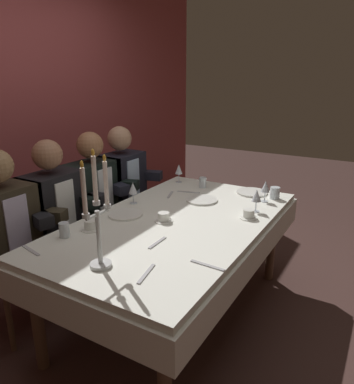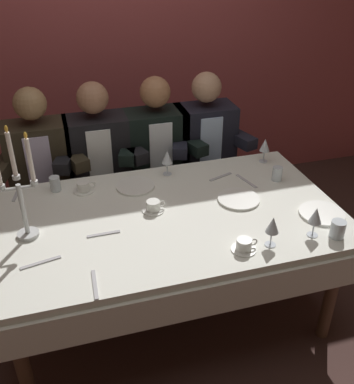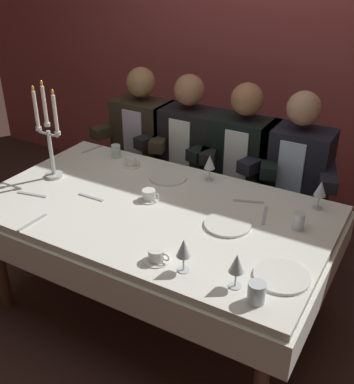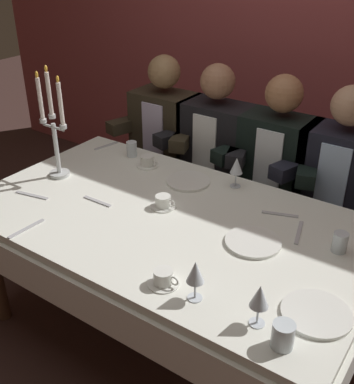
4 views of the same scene
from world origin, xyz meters
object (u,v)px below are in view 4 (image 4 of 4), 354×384
Objects in this scene: wine_glass_3 at (236,167)px; seated_diner_0 at (165,131)px; water_tumbler_2 at (283,335)px; seated_diner_3 at (339,176)px; seated_diner_2 at (277,160)px; coffee_cup_0 at (148,162)px; candelabra at (54,133)px; wine_glass_0 at (195,273)px; coffee_cup_2 at (163,202)px; dining_table at (167,237)px; wine_glass_1 at (260,297)px; water_tumbler_1 at (132,149)px; water_tumbler_0 at (340,242)px; dinner_plate_1 at (316,313)px; coffee_cup_1 at (164,278)px; seated_diner_1 at (216,144)px; dinner_plate_0 at (253,242)px; dinner_plate_2 at (188,181)px.

seated_diner_0 is (-0.77, 0.44, -0.12)m from wine_glass_3.
seated_diner_3 is at bearing 100.39° from water_tumbler_2.
coffee_cup_0 is at bearing -138.06° from seated_diner_2.
candelabra is 0.48× the size of seated_diner_2.
coffee_cup_2 is (-0.48, 0.46, -0.09)m from wine_glass_0.
wine_glass_1 reaches higher than dining_table.
dining_table is at bearing 135.66° from wine_glass_0.
coffee_cup_2 is at bearing -36.74° from water_tumbler_1.
candelabra is 4.55× the size of coffee_cup_0.
candelabra is at bearing -131.16° from coffee_cup_0.
wine_glass_1 is 1.24× the size of coffee_cup_0.
wine_glass_0 is 0.68m from water_tumbler_0.
dinner_plate_1 is 1.88× the size of coffee_cup_2.
coffee_cup_1 is at bearing -84.84° from seated_diner_2.
wine_glass_1 is at bearing -35.82° from coffee_cup_0.
seated_diner_1 is at bearing 117.64° from wine_glass_0.
wine_glass_3 is 1.86× the size of water_tumbler_0.
wine_glass_3 is at bearing -29.87° from seated_diner_0.
water_tumbler_2 is 0.70× the size of coffee_cup_1.
wine_glass_3 is 0.69m from water_tumbler_1.
wine_glass_1 is at bearing 157.66° from water_tumbler_2.
water_tumbler_2 is (0.65, -0.88, -0.07)m from wine_glass_3.
candelabra reaches higher than seated_diner_0.
dinner_plate_0 is at bearing 87.88° from wine_glass_0.
coffee_cup_0 is (0.32, 0.37, -0.22)m from candelabra.
dinner_plate_2 is 0.19× the size of seated_diner_3.
candelabra is 1.19m from dinner_plate_0.
dinner_plate_2 is at bearing -116.03° from seated_diner_2.
coffee_cup_1 is 1.00× the size of coffee_cup_2.
candelabra is 6.67× the size of water_tumbler_1.
water_tumbler_1 is at bearing 139.55° from wine_glass_0.
seated_diner_1 is at bearing 128.90° from dinner_plate_0.
wine_glass_0 is 1.30m from seated_diner_3.
coffee_cup_1 is at bearing -55.79° from dining_table.
dinner_plate_2 is 0.29m from coffee_cup_2.
seated_diner_3 is (0.25, 1.29, -0.03)m from coffee_cup_1.
dining_table is at bearing -37.28° from water_tumbler_1.
candelabra is at bearing -110.74° from water_tumbler_1.
dinner_plate_2 is 2.64× the size of water_tumbler_0.
candelabra is at bearing 170.88° from dinner_plate_1.
dinner_plate_0 and dinner_plate_2 have the same top height.
seated_diner_0 is at bearing 141.62° from dinner_plate_0.
water_tumbler_2 is at bearing -22.34° from wine_glass_1.
dinner_plate_0 is 1.84× the size of coffee_cup_1.
coffee_cup_1 is (-0.49, 0.03, -0.02)m from water_tumbler_2.
seated_diner_1 is 1.00× the size of seated_diner_2.
coffee_cup_1 is 0.11× the size of seated_diner_2.
water_tumbler_0 is (0.86, -0.16, 0.04)m from dinner_plate_2.
seated_diner_0 reaches higher than dinner_plate_1.
candelabra is at bearing -152.95° from wine_glass_3.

